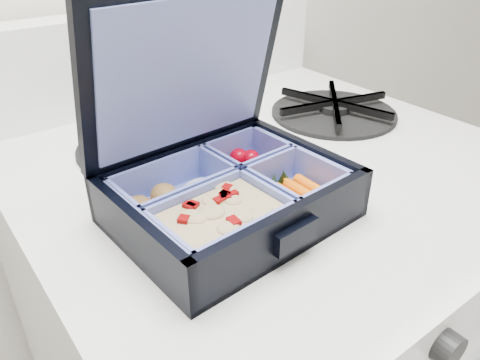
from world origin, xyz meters
TOP-DOWN VIEW (x-y plane):
  - bento_box at (-0.57, 1.57)m, footprint 0.24×0.19m
  - burner_grate at (-0.27, 1.70)m, footprint 0.23×0.23m
  - burner_grate_rear at (-0.57, 1.77)m, footprint 0.22×0.22m
  - fork at (-0.53, 1.69)m, footprint 0.14×0.14m

SIDE VIEW (x-z plane):
  - fork at x=-0.53m, z-range 0.94..0.94m
  - burner_grate_rear at x=-0.57m, z-range 0.94..0.96m
  - burner_grate at x=-0.27m, z-range 0.94..0.96m
  - bento_box at x=-0.57m, z-range 0.94..0.99m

